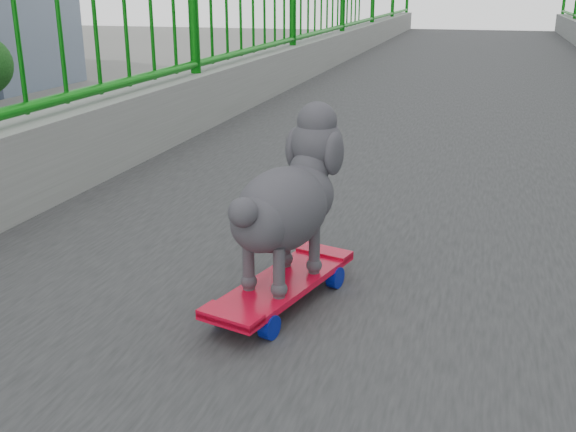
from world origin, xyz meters
The scene contains 4 objects.
railing centered at (0.00, 0.00, 7.21)m, with size 3.00×24.00×1.42m.
skateboard centered at (-0.27, -0.08, 7.05)m, with size 0.27×0.52×0.07m.
poodle centered at (-0.26, -0.06, 7.27)m, with size 0.26×0.45×0.38m.
car_1 centered at (-9.20, 14.87, 0.78)m, with size 1.65×4.74×1.56m, color #BA0719.
Camera 1 is at (0.17, -1.55, 7.76)m, focal length 42.00 mm.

